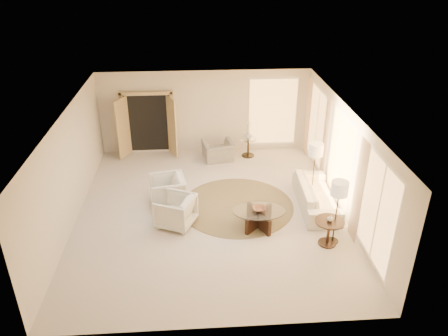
{
  "coord_description": "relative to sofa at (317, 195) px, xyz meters",
  "views": [
    {
      "loc": [
        -0.31,
        -9.91,
        6.39
      ],
      "look_at": [
        0.4,
        0.4,
        1.1
      ],
      "focal_mm": 35.0,
      "sensor_mm": 36.0,
      "label": 1
    }
  ],
  "objects": [
    {
      "name": "windows_right",
      "position": [
        0.55,
        0.0,
        1.01
      ],
      "size": [
        0.1,
        6.4,
        2.4
      ],
      "primitive_type": null,
      "color": "#FFBC66",
      "rests_on": "room"
    },
    {
      "name": "area_rug",
      "position": [
        -2.15,
        0.15,
        -0.34
      ],
      "size": [
        4.1,
        4.1,
        0.01
      ],
      "primitive_type": "cylinder",
      "rotation": [
        0.0,
        0.0,
        0.42
      ],
      "color": "#433520",
      "rests_on": "room"
    },
    {
      "name": "french_doors",
      "position": [
        -4.8,
        3.72,
        0.72
      ],
      "size": [
        1.95,
        0.66,
        2.16
      ],
      "color": "tan",
      "rests_on": "room"
    },
    {
      "name": "coffee_table",
      "position": [
        -1.7,
        -0.87,
        -0.04
      ],
      "size": [
        1.54,
        1.54,
        0.49
      ],
      "rotation": [
        0.0,
        0.0,
        -0.17
      ],
      "color": "black",
      "rests_on": "room"
    },
    {
      "name": "end_vase",
      "position": [
        -0.16,
        -1.7,
        0.38
      ],
      "size": [
        0.16,
        0.16,
        0.15
      ],
      "primitive_type": "imported",
      "rotation": [
        0.0,
        0.0,
        -0.12
      ],
      "color": "silver",
      "rests_on": "end_table"
    },
    {
      "name": "window_back_corner",
      "position": [
        -0.6,
        3.85,
        1.01
      ],
      "size": [
        1.7,
        0.1,
        2.4
      ],
      "primitive_type": null,
      "color": "#FFBC66",
      "rests_on": "room"
    },
    {
      "name": "end_table",
      "position": [
        -0.16,
        -1.7,
        0.1
      ],
      "size": [
        0.69,
        0.69,
        0.65
      ],
      "rotation": [
        0.0,
        0.0,
        0.12
      ],
      "color": "black",
      "rests_on": "room"
    },
    {
      "name": "armchair_right",
      "position": [
        -3.79,
        -0.64,
        0.1
      ],
      "size": [
        1.09,
        1.12,
        0.89
      ],
      "primitive_type": "imported",
      "rotation": [
        0.0,
        0.0,
        -1.98
      ],
      "color": "silver",
      "rests_on": "room"
    },
    {
      "name": "floor_lamp_far",
      "position": [
        0.0,
        -1.62,
        1.05
      ],
      "size": [
        0.4,
        0.4,
        1.64
      ],
      "rotation": [
        0.0,
        0.0,
        0.16
      ],
      "color": "black",
      "rests_on": "room"
    },
    {
      "name": "accent_chair",
      "position": [
        -2.5,
        3.08,
        0.08
      ],
      "size": [
        1.08,
        0.82,
        0.85
      ],
      "primitive_type": "imported",
      "rotation": [
        0.0,
        0.0,
        3.35
      ],
      "color": "gray",
      "rests_on": "room"
    },
    {
      "name": "curtains_right",
      "position": [
        0.5,
        0.9,
        0.96
      ],
      "size": [
        0.06,
        5.2,
        2.6
      ],
      "primitive_type": null,
      "color": "beige",
      "rests_on": "room"
    },
    {
      "name": "floor_lamp_near",
      "position": [
        -0.0,
        0.49,
        1.06
      ],
      "size": [
        0.4,
        0.4,
        1.65
      ],
      "rotation": [
        0.0,
        0.0,
        0.22
      ],
      "color": "black",
      "rests_on": "room"
    },
    {
      "name": "sofa",
      "position": [
        0.0,
        0.0,
        0.0
      ],
      "size": [
        1.01,
        2.39,
        0.69
      ],
      "primitive_type": "imported",
      "rotation": [
        0.0,
        0.0,
        1.53
      ],
      "color": "silver",
      "rests_on": "room"
    },
    {
      "name": "room",
      "position": [
        -2.9,
        -0.1,
        1.05
      ],
      "size": [
        7.04,
        8.04,
        2.83
      ],
      "color": "beige",
      "rests_on": "ground"
    },
    {
      "name": "side_vase",
      "position": [
        -1.48,
        3.3,
        0.42
      ],
      "size": [
        0.3,
        0.3,
        0.23
      ],
      "primitive_type": "imported",
      "rotation": [
        0.0,
        0.0,
        -0.43
      ],
      "color": "silver",
      "rests_on": "side_table"
    },
    {
      "name": "armchair_left",
      "position": [
        -4.04,
        0.34,
        0.12
      ],
      "size": [
        1.0,
        1.04,
        0.93
      ],
      "primitive_type": "imported",
      "rotation": [
        0.0,
        0.0,
        -1.4
      ],
      "color": "silver",
      "rests_on": "room"
    },
    {
      "name": "bowl",
      "position": [
        -1.7,
        -0.87,
        0.18
      ],
      "size": [
        0.33,
        0.33,
        0.08
      ],
      "primitive_type": "imported",
      "rotation": [
        0.0,
        0.0,
        0.03
      ],
      "color": "brown",
      "rests_on": "coffee_table"
    },
    {
      "name": "side_table",
      "position": [
        -1.48,
        3.3,
        0.05
      ],
      "size": [
        0.56,
        0.56,
        0.65
      ],
      "rotation": [
        0.0,
        0.0,
        0.29
      ],
      "color": "black",
      "rests_on": "room"
    }
  ]
}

